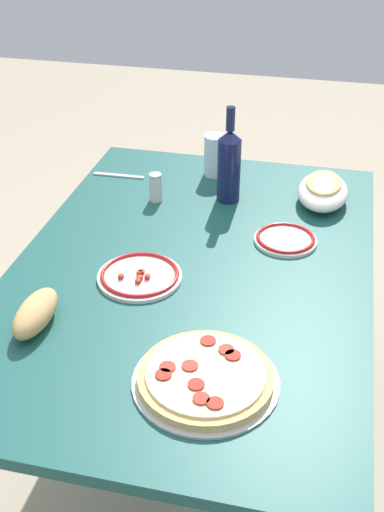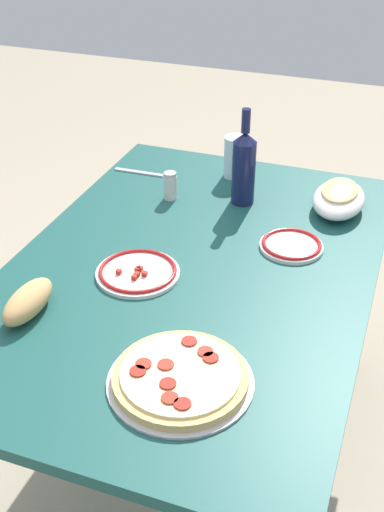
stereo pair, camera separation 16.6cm
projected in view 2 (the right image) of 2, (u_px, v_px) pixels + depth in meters
The scene contains 11 objects.
ground_plane at pixel (192, 458), 2.08m from camera, with size 8.00×8.00×0.00m, color tan.
dining_table at pixel (192, 302), 1.74m from camera, with size 1.36×0.91×0.74m.
pepperoni_pizza at pixel (180, 378), 1.31m from camera, with size 0.30×0.30×0.03m.
baked_pasta_dish at pixel (339, 197), 1.91m from camera, with size 0.24×0.15×0.08m.
wine_bottle at pixel (244, 166), 1.91m from camera, with size 0.07×0.07×0.29m.
water_glass at pixel (235, 157), 2.09m from camera, with size 0.07×0.07×0.14m, color silver.
side_plate_near at pixel (291, 245), 1.75m from camera, with size 0.17×0.17×0.02m.
side_plate_far at pixel (138, 272), 1.64m from camera, with size 0.21×0.21×0.02m.
bread_loaf at pixel (28, 301), 1.49m from camera, with size 0.18×0.07×0.07m, color tan.
spice_shaker at pixel (170, 186), 1.97m from camera, with size 0.04×0.04×0.09m.
fork_left at pixel (139, 172), 2.14m from camera, with size 0.17×0.02×0.01m, color #B7B7BC.
Camera 2 is at (1.31, 0.48, 1.67)m, focal length 45.60 mm.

